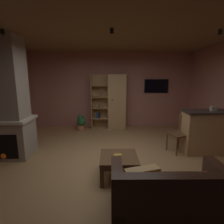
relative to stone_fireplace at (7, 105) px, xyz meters
name	(u,v)px	position (x,y,z in m)	size (l,w,h in m)	color
floor	(112,163)	(2.38, -0.40, -1.24)	(5.86, 5.83, 0.02)	#A37A4C
wall_back	(111,90)	(2.38, 2.54, 0.13)	(5.98, 0.06, 2.72)	#AD7060
ceiling	(112,29)	(2.38, -0.40, 1.50)	(5.86, 5.83, 0.02)	brown
window_pane_back	(101,90)	(2.02, 2.51, 0.17)	(0.75, 0.01, 0.86)	white
stone_fireplace	(7,105)	(0.00, 0.00, 0.00)	(1.02, 0.79, 2.72)	gray
bookshelf_cabinet	(114,102)	(2.49, 2.27, -0.28)	(1.22, 0.41, 1.93)	tan
kitchen_bar_counter	(213,132)	(4.86, 0.13, -0.70)	(1.50, 0.59, 1.05)	tan
tissue_box	(213,109)	(4.78, 0.10, -0.12)	(0.12, 0.12, 0.11)	#BFB299
leather_couch	(171,200)	(3.10, -2.00, -0.93)	(1.54, 0.89, 0.84)	#382116
coffee_table	(119,160)	(2.49, -0.97, -0.89)	(0.68, 0.69, 0.42)	brown
table_book_0	(118,155)	(2.47, -0.95, -0.80)	(0.14, 0.08, 0.02)	gold
dining_chair	(181,131)	(4.09, 0.18, -0.70)	(0.54, 0.54, 0.92)	brown
potted_floor_plant	(81,122)	(1.33, 2.05, -0.95)	(0.32, 0.31, 0.55)	#B77051
wall_mounted_tv	(156,86)	(4.02, 2.48, 0.29)	(0.86, 0.06, 0.49)	black
track_light_spot_0	(2,32)	(0.38, -0.52, 1.42)	(0.07, 0.07, 0.09)	black
track_light_spot_1	(112,31)	(2.37, -0.59, 1.42)	(0.07, 0.07, 0.09)	black
track_light_spot_2	(220,32)	(4.35, -0.55, 1.42)	(0.07, 0.07, 0.09)	black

